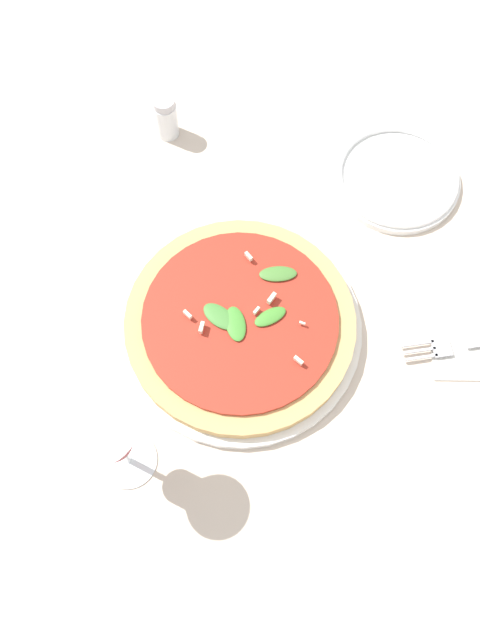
# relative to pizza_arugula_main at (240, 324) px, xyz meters

# --- Properties ---
(ground_plane) EXTENTS (6.00, 6.00, 0.00)m
(ground_plane) POSITION_rel_pizza_arugula_main_xyz_m (0.02, 0.01, -0.02)
(ground_plane) COLOR beige
(pizza_arugula_main) EXTENTS (0.30, 0.30, 0.05)m
(pizza_arugula_main) POSITION_rel_pizza_arugula_main_xyz_m (0.00, 0.00, 0.00)
(pizza_arugula_main) COLOR white
(pizza_arugula_main) RESTS_ON ground_plane
(wine_glass) EXTENTS (0.07, 0.07, 0.17)m
(wine_glass) POSITION_rel_pizza_arugula_main_xyz_m (0.10, 0.18, 0.11)
(wine_glass) COLOR white
(wine_glass) RESTS_ON ground_plane
(side_plate_white) EXTENTS (0.17, 0.17, 0.02)m
(side_plate_white) POSITION_rel_pizza_arugula_main_xyz_m (-0.18, -0.26, -0.01)
(side_plate_white) COLOR white
(side_plate_white) RESTS_ON ground_plane
(shaker_pepper) EXTENTS (0.03, 0.03, 0.07)m
(shaker_pepper) POSITION_rel_pizza_arugula_main_xyz_m (0.15, -0.28, 0.02)
(shaker_pepper) COLOR silver
(shaker_pepper) RESTS_ON ground_plane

